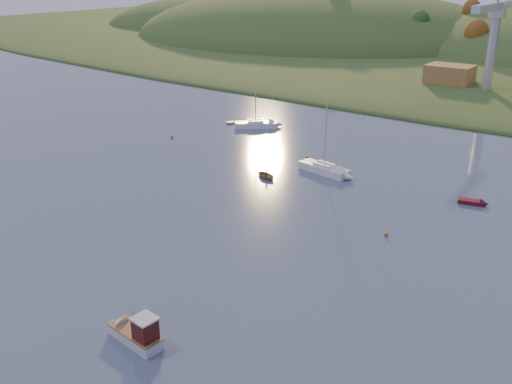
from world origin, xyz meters
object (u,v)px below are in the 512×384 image
Objects in this scene: fishing_boat at (132,331)px; sailboat_near at (256,124)px; red_tender at (477,203)px; grey_dinghy at (234,122)px; sailboat_far at (324,168)px; canoe at (267,176)px.

fishing_boat is 0.57× the size of sailboat_near.
sailboat_near is 2.76× the size of red_tender.
grey_dinghy is at bearing -52.77° from fishing_boat.
sailboat_near is 0.97× the size of sailboat_far.
sailboat_near is 5.63m from grey_dinghy.
sailboat_near is at bearing 63.28° from canoe.
sailboat_far reaches higher than fishing_boat.
canoe reaches higher than grey_dinghy.
sailboat_near reaches higher than grey_dinghy.
sailboat_near is at bearing 157.91° from sailboat_far.
canoe is (-13.57, 40.05, -0.50)m from fishing_boat.
sailboat_far is at bearing -15.19° from canoe.
canoe is at bearing -118.92° from sailboat_far.
fishing_boat is 42.29m from canoe.
canoe is 1.37× the size of grey_dinghy.
sailboat_far reaches higher than grey_dinghy.
fishing_boat is 70.67m from sailboat_near.
sailboat_near is 4.15× the size of grey_dinghy.
red_tender reaches higher than canoe.
fishing_boat is at bearing -136.95° from canoe.
grey_dinghy is at bearing 152.24° from red_tender.
sailboat_near is 29.46m from canoe.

